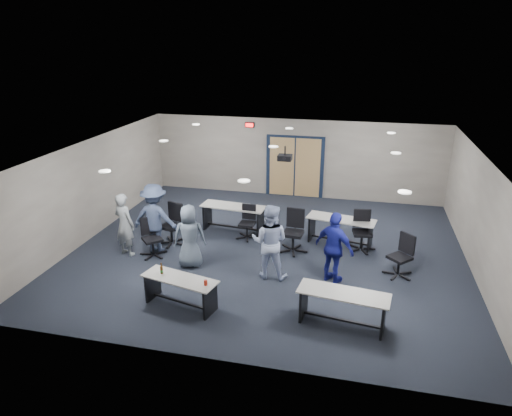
% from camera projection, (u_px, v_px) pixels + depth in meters
% --- Properties ---
extents(floor, '(10.00, 10.00, 0.00)m').
position_uv_depth(floor, '(268.00, 250.00, 12.07)').
color(floor, '#1B202C').
rests_on(floor, ground).
extents(back_wall, '(10.00, 0.04, 2.70)m').
position_uv_depth(back_wall, '(295.00, 159.00, 15.69)').
color(back_wall, gray).
rests_on(back_wall, floor).
extents(front_wall, '(10.00, 0.04, 2.70)m').
position_uv_depth(front_wall, '(214.00, 293.00, 7.50)').
color(front_wall, gray).
rests_on(front_wall, floor).
extents(left_wall, '(0.04, 9.00, 2.70)m').
position_uv_depth(left_wall, '(93.00, 188.00, 12.65)').
color(left_wall, gray).
rests_on(left_wall, floor).
extents(right_wall, '(0.04, 9.00, 2.70)m').
position_uv_depth(right_wall, '(481.00, 219.00, 10.54)').
color(right_wall, gray).
rests_on(right_wall, floor).
extents(ceiling, '(10.00, 9.00, 0.04)m').
position_uv_depth(ceiling, '(270.00, 150.00, 11.12)').
color(ceiling, white).
rests_on(ceiling, back_wall).
extents(double_door, '(2.00, 0.07, 2.20)m').
position_uv_depth(double_door, '(295.00, 167.00, 15.77)').
color(double_door, '#101B31').
rests_on(double_door, back_wall).
extents(exit_sign, '(0.32, 0.07, 0.18)m').
position_uv_depth(exit_sign, '(250.00, 125.00, 15.59)').
color(exit_sign, black).
rests_on(exit_sign, back_wall).
extents(ceiling_projector, '(0.35, 0.32, 0.37)m').
position_uv_depth(ceiling_projector, '(285.00, 157.00, 11.61)').
color(ceiling_projector, black).
rests_on(ceiling_projector, ceiling).
extents(ceiling_can_lights, '(6.24, 5.74, 0.02)m').
position_uv_depth(ceiling_can_lights, '(272.00, 149.00, 11.36)').
color(ceiling_can_lights, white).
rests_on(ceiling_can_lights, ceiling).
extents(table_front_left, '(1.70, 0.90, 0.90)m').
position_uv_depth(table_front_left, '(180.00, 287.00, 9.41)').
color(table_front_left, '#B3B2A9').
rests_on(table_front_left, floor).
extents(table_front_right, '(1.81, 0.81, 0.71)m').
position_uv_depth(table_front_right, '(343.00, 303.00, 8.79)').
color(table_front_right, '#B3B2A9').
rests_on(table_front_right, floor).
extents(table_back_left, '(1.90, 0.79, 0.75)m').
position_uv_depth(table_back_left, '(233.00, 214.00, 13.11)').
color(table_back_left, '#B3B2A9').
rests_on(table_back_left, floor).
extents(table_back_right, '(1.88, 0.92, 0.73)m').
position_uv_depth(table_back_right, '(341.00, 227.00, 12.27)').
color(table_back_right, '#B3B2A9').
rests_on(table_back_right, floor).
extents(chair_back_a, '(0.86, 0.86, 1.12)m').
position_uv_depth(chair_back_a, '(171.00, 225.00, 12.24)').
color(chair_back_a, black).
rests_on(chair_back_a, floor).
extents(chair_back_b, '(0.62, 0.62, 0.94)m').
position_uv_depth(chair_back_b, '(247.00, 223.00, 12.60)').
color(chair_back_b, black).
rests_on(chair_back_b, floor).
extents(chair_back_c, '(0.76, 0.76, 1.13)m').
position_uv_depth(chair_back_c, '(293.00, 232.00, 11.79)').
color(chair_back_c, black).
rests_on(chair_back_c, floor).
extents(chair_back_d, '(0.77, 0.77, 1.07)m').
position_uv_depth(chair_back_d, '(362.00, 231.00, 11.88)').
color(chair_back_d, black).
rests_on(chair_back_d, floor).
extents(chair_loose_left, '(0.90, 0.90, 1.01)m').
position_uv_depth(chair_loose_left, '(152.00, 238.00, 11.57)').
color(chair_loose_left, black).
rests_on(chair_loose_left, floor).
extents(chair_loose_right, '(0.91, 0.91, 1.02)m').
position_uv_depth(chair_loose_right, '(400.00, 256.00, 10.60)').
color(chair_loose_right, black).
rests_on(chair_loose_right, floor).
extents(person_gray, '(0.70, 0.57, 1.66)m').
position_uv_depth(person_gray, '(125.00, 224.00, 11.56)').
color(person_gray, '#969EA3').
rests_on(person_gray, floor).
extents(person_plaid, '(0.88, 0.69, 1.58)m').
position_uv_depth(person_plaid, '(190.00, 236.00, 10.97)').
color(person_plaid, slate).
rests_on(person_plaid, floor).
extents(person_lightblue, '(0.88, 0.69, 1.79)m').
position_uv_depth(person_lightblue, '(270.00, 242.00, 10.44)').
color(person_lightblue, '#B4C4EE').
rests_on(person_lightblue, floor).
extents(person_navy, '(1.06, 0.86, 1.69)m').
position_uv_depth(person_navy, '(334.00, 248.00, 10.24)').
color(person_navy, navy).
rests_on(person_navy, floor).
extents(person_back, '(1.18, 0.68, 1.83)m').
position_uv_depth(person_back, '(155.00, 218.00, 11.72)').
color(person_back, '#3A4869').
rests_on(person_back, floor).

